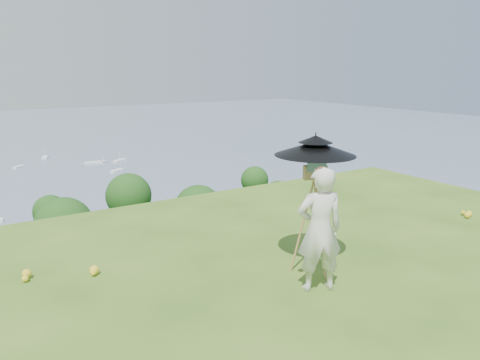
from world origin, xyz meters
TOP-DOWN VIEW (x-y plane):
  - ground at (0.00, 0.00)m, footprint 14.00×14.00m
  - shoreline_tier at (0.00, 75.00)m, footprint 170.00×28.00m
  - slope_trees at (0.00, 35.00)m, footprint 110.00×50.00m
  - wildflowers at (0.00, 0.25)m, footprint 10.00×10.50m
  - painter at (0.10, 1.72)m, footprint 0.74×0.61m
  - field_easel at (0.43, 2.23)m, footprint 0.85×0.85m
  - sun_umbrella at (0.44, 2.26)m, footprint 1.51×1.51m
  - painter_cap at (0.10, 1.72)m, footprint 0.26×0.28m

SIDE VIEW (x-z plane):
  - shoreline_tier at x=0.00m, z-range -40.00..-32.00m
  - slope_trees at x=0.00m, z-range -18.00..-12.00m
  - ground at x=0.00m, z-range 0.00..0.00m
  - wildflowers at x=0.00m, z-range 0.00..0.12m
  - painter at x=0.10m, z-range 0.00..1.72m
  - field_easel at x=0.43m, z-range 0.00..1.76m
  - painter_cap at x=0.10m, z-range 1.63..1.73m
  - sun_umbrella at x=0.44m, z-range 1.45..2.08m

